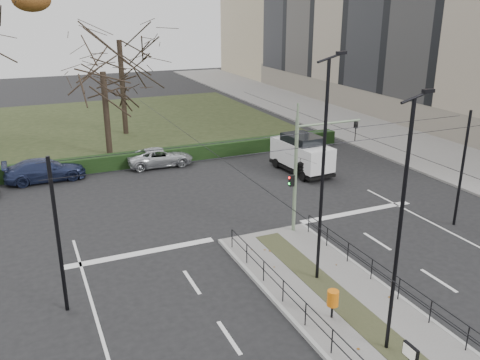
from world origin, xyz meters
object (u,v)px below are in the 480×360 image
at_px(litter_bin, 333,299).
at_px(bare_tree_center, 120,47).
at_px(white_van, 302,153).
at_px(streetlamp_median_near, 400,228).
at_px(streetlamp_median_far, 323,171).
at_px(parked_car_fourth, 160,157).
at_px(bare_tree_near, 103,78).
at_px(traffic_light, 302,166).
at_px(parked_car_third, 45,170).
at_px(info_panel, 409,359).

xyz_separation_m(litter_bin, bare_tree_center, (-1.04, 30.55, 6.51)).
bearing_deg(bare_tree_center, white_van, -60.12).
bearing_deg(litter_bin, streetlamp_median_near, -71.90).
distance_m(streetlamp_median_far, white_van, 14.79).
distance_m(streetlamp_median_near, parked_car_fourth, 23.07).
relative_size(parked_car_fourth, bare_tree_near, 0.56).
xyz_separation_m(traffic_light, bare_tree_center, (-3.79, 23.47, 3.95)).
xyz_separation_m(traffic_light, white_van, (4.94, 8.27, -2.14)).
distance_m(traffic_light, parked_car_third, 17.56).
xyz_separation_m(streetlamp_median_near, parked_car_fourth, (-1.42, 22.71, -3.81)).
bearing_deg(parked_car_fourth, parked_car_third, 93.11).
relative_size(streetlamp_median_far, bare_tree_near, 1.12).
relative_size(info_panel, bare_tree_near, 0.25).
bearing_deg(traffic_light, bare_tree_center, 99.18).
distance_m(litter_bin, bare_tree_center, 31.25).
height_order(traffic_light, bare_tree_center, bare_tree_center).
distance_m(white_van, bare_tree_near, 15.18).
distance_m(traffic_light, litter_bin, 8.01).
distance_m(bare_tree_center, bare_tree_near, 6.66).
bearing_deg(white_van, parked_car_third, 162.41).
bearing_deg(streetlamp_median_near, bare_tree_center, 93.07).
bearing_deg(streetlamp_median_far, parked_car_fourth, 95.53).
relative_size(traffic_light, parked_car_fourth, 1.25).
height_order(traffic_light, bare_tree_near, bare_tree_near).
bearing_deg(bare_tree_center, bare_tree_near, -112.44).
distance_m(traffic_light, bare_tree_near, 18.73).
bearing_deg(parked_car_fourth, white_van, -119.42).
height_order(traffic_light, white_van, traffic_light).
relative_size(parked_car_fourth, white_van, 0.91).
bearing_deg(parked_car_fourth, streetlamp_median_far, -172.19).
distance_m(info_panel, streetlamp_median_far, 7.85).
height_order(info_panel, bare_tree_center, bare_tree_center).
bearing_deg(litter_bin, traffic_light, 68.78).
bearing_deg(bare_tree_near, white_van, -39.51).
distance_m(traffic_light, white_van, 9.87).
bearing_deg(streetlamp_median_far, litter_bin, -111.45).
xyz_separation_m(traffic_light, bare_tree_near, (-6.26, 17.51, 2.29)).
relative_size(parked_car_third, bare_tree_near, 0.61).
relative_size(white_van, bare_tree_center, 0.48).
bearing_deg(bare_tree_near, parked_car_third, -139.24).
bearing_deg(white_van, bare_tree_near, 140.49).
bearing_deg(streetlamp_median_near, litter_bin, 108.10).
bearing_deg(streetlamp_median_far, bare_tree_center, 94.23).
bearing_deg(streetlamp_median_near, white_van, 68.28).
bearing_deg(streetlamp_median_far, traffic_light, 68.91).
relative_size(streetlamp_median_far, parked_car_third, 1.82).
bearing_deg(streetlamp_median_far, parked_car_third, 117.69).
distance_m(parked_car_fourth, bare_tree_near, 7.11).
bearing_deg(info_panel, parked_car_fourth, 90.31).
xyz_separation_m(parked_car_third, bare_tree_near, (4.82, 4.16, 5.04)).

